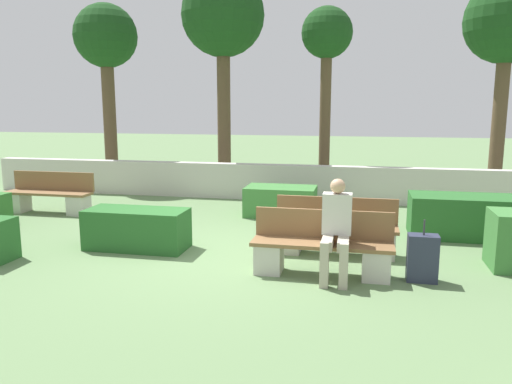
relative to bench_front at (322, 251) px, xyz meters
name	(u,v)px	position (x,y,z in m)	size (l,w,h in m)	color
ground_plane	(218,254)	(-1.64, 0.63, -0.33)	(60.00, 60.00, 0.00)	#607F51
perimeter_wall	(271,182)	(-1.64, 5.22, 0.10)	(14.70, 0.30, 0.86)	beige
bench_front	(322,251)	(0.00, 0.00, 0.00)	(1.89, 0.48, 0.86)	brown
bench_left_side	(335,233)	(0.12, 0.99, 0.00)	(1.87, 0.48, 0.86)	brown
bench_right_side	(49,197)	(-5.99, 2.74, 0.00)	(1.89, 0.49, 0.86)	brown
person_seated_man	(336,225)	(0.19, -0.14, 0.40)	(0.38, 0.63, 1.32)	#B2A893
hedge_block_mid_right	(281,201)	(-1.13, 3.49, -0.03)	(1.44, 0.84, 0.61)	#3D7A38
hedge_block_far_left	(137,229)	(-2.99, 0.64, -0.01)	(1.61, 0.68, 0.64)	#286028
hedge_block_far_right	(463,216)	(2.23, 2.47, 0.03)	(1.79, 0.89, 0.73)	#286028
suitcase	(422,258)	(1.30, 0.01, -0.02)	(0.39, 0.24, 0.82)	#282D42
tree_leftmost	(106,43)	(-6.51, 6.50, 3.62)	(1.73, 1.73, 5.00)	brown
tree_center_left	(223,19)	(-3.15, 6.44, 4.11)	(2.15, 2.15, 5.64)	brown
tree_center_right	(327,43)	(-0.49, 6.71, 3.48)	(1.30, 1.30, 4.73)	brown
tree_rightmost	(507,26)	(3.68, 6.54, 3.75)	(1.97, 1.97, 5.19)	brown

